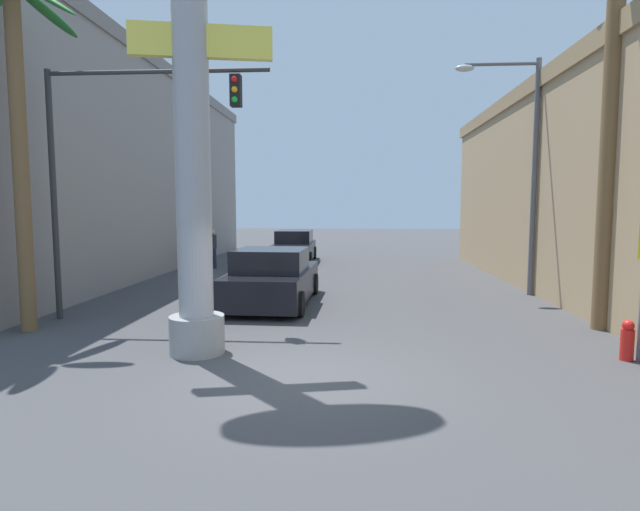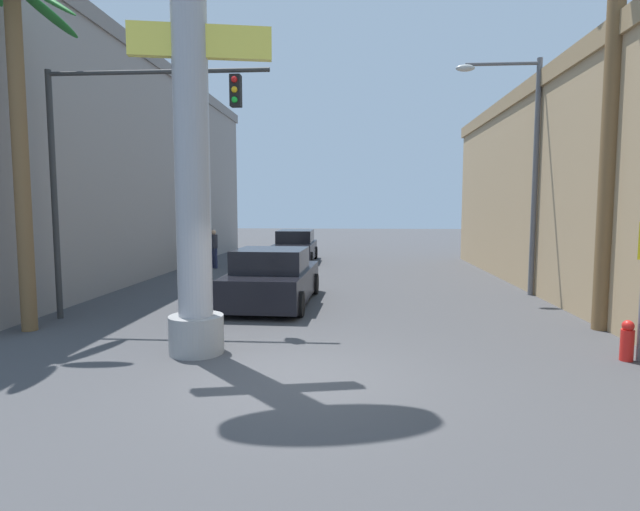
# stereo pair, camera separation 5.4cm
# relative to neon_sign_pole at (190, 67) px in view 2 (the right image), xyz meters

# --- Properties ---
(ground_plane) EXTENTS (89.96, 89.96, 0.00)m
(ground_plane) POSITION_rel_neon_sign_pole_xyz_m (2.01, 8.68, -5.12)
(ground_plane) COLOR #424244
(building_left) EXTENTS (7.55, 23.01, 8.52)m
(building_left) POSITION_rel_neon_sign_pole_xyz_m (-8.47, 11.85, -0.85)
(building_left) COLOR gray
(building_left) RESTS_ON ground
(neon_sign_pole) EXTENTS (2.75, 1.00, 10.57)m
(neon_sign_pole) POSITION_rel_neon_sign_pole_xyz_m (0.00, 0.00, 0.00)
(neon_sign_pole) COLOR #9E9EA3
(neon_sign_pole) RESTS_ON ground
(street_lamp) EXTENTS (2.50, 0.28, 7.03)m
(street_lamp) POSITION_rel_neon_sign_pole_xyz_m (7.86, 6.70, -0.85)
(street_lamp) COLOR #59595E
(street_lamp) RESTS_ON ground
(traffic_light_mast) EXTENTS (5.24, 0.32, 5.84)m
(traffic_light_mast) POSITION_rel_neon_sign_pole_xyz_m (-2.60, 2.57, -0.98)
(traffic_light_mast) COLOR #333333
(traffic_light_mast) RESTS_ON ground
(car_lead) EXTENTS (2.23, 4.68, 1.56)m
(car_lead) POSITION_rel_neon_sign_pole_xyz_m (0.63, 4.70, -4.41)
(car_lead) COLOR black
(car_lead) RESTS_ON ground
(car_far) EXTENTS (1.97, 4.51, 1.56)m
(car_far) POSITION_rel_neon_sign_pole_xyz_m (-0.04, 15.37, -4.38)
(car_far) COLOR black
(car_far) RESTS_ON ground
(palm_tree_near_right) EXTENTS (3.07, 2.96, 9.30)m
(palm_tree_near_right) POSITION_rel_neon_sign_pole_xyz_m (8.27, 2.40, 0.55)
(palm_tree_near_right) COLOR brown
(palm_tree_near_right) RESTS_ON ground
(palm_tree_near_left) EXTENTS (3.04, 3.21, 7.41)m
(palm_tree_near_left) POSITION_rel_neon_sign_pole_xyz_m (-4.24, 1.43, -0.42)
(palm_tree_near_left) COLOR brown
(palm_tree_near_left) RESTS_ON ground
(pedestrian_far_left) EXTENTS (0.46, 0.46, 1.69)m
(pedestrian_far_left) POSITION_rel_neon_sign_pole_xyz_m (-3.31, 12.62, -4.12)
(pedestrian_far_left) COLOR #1E233F
(pedestrian_far_left) RESTS_ON ground
(fire_hydrant) EXTENTS (0.22, 0.22, 0.72)m
(fire_hydrant) POSITION_rel_neon_sign_pole_xyz_m (7.64, 0.08, -4.76)
(fire_hydrant) COLOR red
(fire_hydrant) RESTS_ON ground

